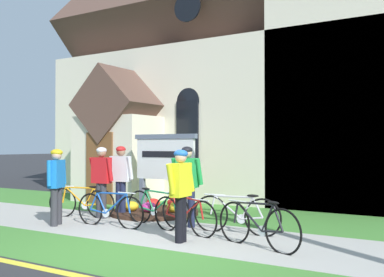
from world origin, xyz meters
The scene contains 18 objects.
ground centered at (0.00, 4.00, 0.00)m, with size 140.00×140.00×0.00m, color #2B2B2D.
sidewalk_slab centered at (-2.57, 1.49, 0.01)m, with size 32.00×2.47×0.01m, color #A8A59E.
grass_verge centered at (-2.57, -0.57, 0.00)m, with size 32.00×1.64×0.01m, color #427F33.
church_lawn centered at (-2.57, 4.19, 0.00)m, with size 24.00×2.94×0.01m, color #427F33.
church_building centered at (-2.19, 10.32, 4.66)m, with size 11.95×11.92×12.43m.
church_sign centered at (-2.05, 3.68, 1.33)m, with size 1.91×0.19×2.00m.
flower_bed centered at (-2.05, 3.23, 0.09)m, with size 2.19×2.19×0.34m.
bicycle_silver centered at (-3.25, 1.94, 0.37)m, with size 1.62×0.55×0.77m.
bicycle_yellow centered at (-0.13, 1.53, 0.37)m, with size 1.67×0.43×0.80m.
bicycle_black centered at (-1.86, 1.35, 0.36)m, with size 1.77×0.08×0.77m.
bicycle_orange centered at (-1.10, 1.99, 0.38)m, with size 1.78×0.29×0.81m.
bicycle_green centered at (0.75, 2.04, 0.38)m, with size 1.80×0.16×0.80m.
bicycle_blue centered at (1.56, 1.14, 0.38)m, with size 1.72×0.65×0.83m.
cyclist_in_yellow_jersey centered at (-2.58, 2.57, 1.00)m, with size 0.67×0.30×1.69m.
cyclist_in_red_jersey centered at (-0.43, 2.14, 0.99)m, with size 0.67×0.31×1.69m.
cyclist_in_white_jersey centered at (-2.93, 0.88, 0.95)m, with size 0.37×0.65×1.63m.
cyclist_in_blue_jersey centered at (0.24, 0.84, 0.95)m, with size 0.27×0.78×1.64m.
cyclist_in_green_jersey centered at (-2.75, 2.08, 0.98)m, with size 0.66×0.28×1.67m.
Camera 1 is at (4.45, -5.79, 1.71)m, focal length 41.74 mm.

